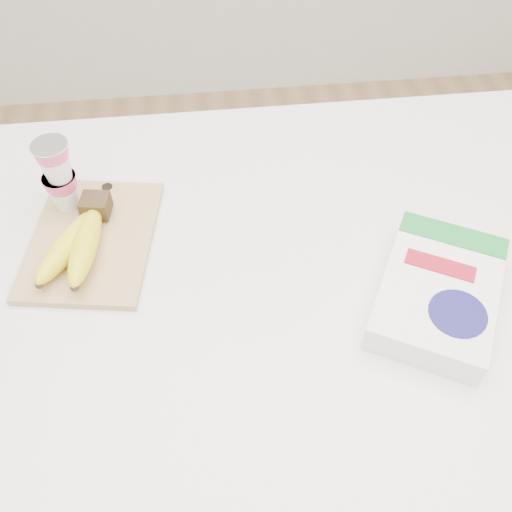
{
  "coord_description": "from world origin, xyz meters",
  "views": [
    {
      "loc": [
        -0.07,
        -0.59,
        1.76
      ],
      "look_at": [
        -0.01,
        -0.0,
        1.05
      ],
      "focal_mm": 40.0,
      "sensor_mm": 36.0,
      "label": 1
    }
  ],
  "objects_px": {
    "table": "(259,401)",
    "cutting_board": "(92,240)",
    "bananas": "(79,241)",
    "cereal_box": "(438,292)",
    "yogurt_stack": "(58,175)"
  },
  "relations": [
    {
      "from": "table",
      "to": "cereal_box",
      "type": "distance_m",
      "value": 0.61
    },
    {
      "from": "table",
      "to": "cutting_board",
      "type": "height_order",
      "value": "cutting_board"
    },
    {
      "from": "yogurt_stack",
      "to": "table",
      "type": "bearing_deg",
      "value": -27.78
    },
    {
      "from": "yogurt_stack",
      "to": "cutting_board",
      "type": "bearing_deg",
      "value": -60.93
    },
    {
      "from": "table",
      "to": "cereal_box",
      "type": "bearing_deg",
      "value": -19.93
    },
    {
      "from": "cereal_box",
      "to": "bananas",
      "type": "bearing_deg",
      "value": -167.69
    },
    {
      "from": "table",
      "to": "cutting_board",
      "type": "relative_size",
      "value": 4.79
    },
    {
      "from": "yogurt_stack",
      "to": "bananas",
      "type": "bearing_deg",
      "value": -74.06
    },
    {
      "from": "bananas",
      "to": "cereal_box",
      "type": "xyz_separation_m",
      "value": [
        0.57,
        -0.16,
        -0.01
      ]
    },
    {
      "from": "bananas",
      "to": "yogurt_stack",
      "type": "distance_m",
      "value": 0.12
    },
    {
      "from": "bananas",
      "to": "cereal_box",
      "type": "relative_size",
      "value": 0.7
    },
    {
      "from": "bananas",
      "to": "cereal_box",
      "type": "distance_m",
      "value": 0.59
    },
    {
      "from": "table",
      "to": "yogurt_stack",
      "type": "bearing_deg",
      "value": 152.22
    },
    {
      "from": "yogurt_stack",
      "to": "cereal_box",
      "type": "distance_m",
      "value": 0.66
    },
    {
      "from": "table",
      "to": "yogurt_stack",
      "type": "relative_size",
      "value": 9.42
    }
  ]
}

